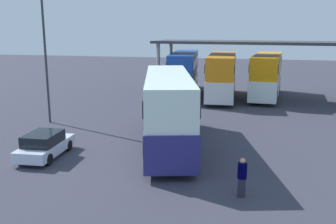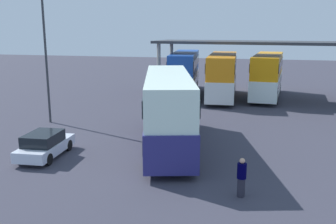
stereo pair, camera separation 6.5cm
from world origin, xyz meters
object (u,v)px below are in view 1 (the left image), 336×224
(parked_hatchback, at_px, (45,145))
(double_decker_far_right, at_px, (267,74))
(double_decker_main, at_px, (168,107))
(double_decker_mid_row, at_px, (222,75))
(pedestrian_waiting, at_px, (242,178))
(lamppost_tall, at_px, (45,43))
(double_decker_near_canopy, at_px, (184,71))

(parked_hatchback, relative_size, double_decker_far_right, 0.38)
(double_decker_main, relative_size, double_decker_mid_row, 1.10)
(parked_hatchback, xyz_separation_m, pedestrian_waiting, (10.33, -2.44, 0.14))
(double_decker_mid_row, relative_size, double_decker_far_right, 0.99)
(pedestrian_waiting, bearing_deg, lamppost_tall, -28.03)
(double_decker_main, bearing_deg, double_decker_near_canopy, -7.07)
(parked_hatchback, bearing_deg, double_decker_far_right, -32.84)
(pedestrian_waiting, bearing_deg, double_decker_far_right, -87.62)
(double_decker_far_right, bearing_deg, lamppost_tall, 137.13)
(double_decker_near_canopy, bearing_deg, double_decker_main, -178.45)
(double_decker_near_canopy, relative_size, double_decker_far_right, 1.10)
(double_decker_main, bearing_deg, double_decker_mid_row, -20.59)
(parked_hatchback, distance_m, double_decker_near_canopy, 21.43)
(double_decker_mid_row, distance_m, lamppost_tall, 17.13)
(double_decker_far_right, xyz_separation_m, lamppost_tall, (-15.33, -14.06, 3.36))
(parked_hatchback, height_order, double_decker_near_canopy, double_decker_near_canopy)
(double_decker_mid_row, bearing_deg, parked_hatchback, 156.32)
(double_decker_near_canopy, relative_size, double_decker_mid_row, 1.10)
(parked_hatchback, distance_m, pedestrian_waiting, 10.62)
(parked_hatchback, bearing_deg, pedestrian_waiting, -107.25)
(double_decker_far_right, bearing_deg, pedestrian_waiting, -178.33)
(lamppost_tall, bearing_deg, double_decker_mid_row, 48.57)
(parked_hatchback, distance_m, double_decker_far_right, 23.95)
(parked_hatchback, relative_size, pedestrian_waiting, 2.39)
(double_decker_main, distance_m, double_decker_near_canopy, 17.81)
(parked_hatchback, xyz_separation_m, lamppost_tall, (-3.80, 6.86, 5.00))
(double_decker_mid_row, relative_size, pedestrian_waiting, 6.26)
(lamppost_tall, bearing_deg, parked_hatchback, -61.02)
(parked_hatchback, bearing_deg, double_decker_near_canopy, -12.83)
(double_decker_far_right, relative_size, pedestrian_waiting, 6.30)
(parked_hatchback, height_order, double_decker_far_right, double_decker_far_right)
(double_decker_mid_row, height_order, double_decker_far_right, double_decker_mid_row)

